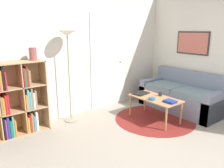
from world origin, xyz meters
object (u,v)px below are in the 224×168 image
at_px(bookshelf, 6,103).
at_px(coffee_table, 155,100).
at_px(couch, 182,96).
at_px(floor_lamp, 68,43).
at_px(bowl, 152,99).
at_px(laptop, 141,93).
at_px(cup, 160,94).
at_px(vase_on_shelf, 33,54).

bearing_deg(bookshelf, coffee_table, -23.26).
relative_size(couch, coffee_table, 1.75).
distance_m(bookshelf, coffee_table, 2.61).
relative_size(floor_lamp, bowl, 13.60).
height_order(coffee_table, bowl, bowl).
relative_size(bookshelf, laptop, 3.43).
xyz_separation_m(floor_lamp, coffee_table, (1.31, -0.95, -1.08)).
bearing_deg(floor_lamp, coffee_table, -36.09).
bearing_deg(floor_lamp, couch, -22.50).
relative_size(couch, laptop, 4.85).
bearing_deg(laptop, cup, -59.26).
xyz_separation_m(laptop, bowl, (-0.12, -0.40, 0.01)).
xyz_separation_m(laptop, cup, (0.20, -0.33, 0.03)).
xyz_separation_m(cup, vase_on_shelf, (-2.07, 1.02, 0.83)).
xyz_separation_m(couch, cup, (-0.77, -0.01, 0.21)).
height_order(bookshelf, couch, bookshelf).
bearing_deg(bookshelf, bowl, -25.90).
xyz_separation_m(coffee_table, laptop, (-0.03, 0.34, 0.06)).
distance_m(bookshelf, floor_lamp, 1.43).
xyz_separation_m(couch, laptop, (-0.97, 0.32, 0.17)).
relative_size(bookshelf, floor_lamp, 0.72).
height_order(laptop, cup, cup).
distance_m(floor_lamp, coffee_table, 1.94).
relative_size(coffee_table, bowl, 7.84).
height_order(laptop, bowl, bowl).
bearing_deg(bookshelf, couch, -16.81).
relative_size(bowl, vase_on_shelf, 0.59).
bearing_deg(couch, floor_lamp, 157.50).
bearing_deg(vase_on_shelf, bookshelf, -179.99).
distance_m(bowl, cup, 0.33).
xyz_separation_m(bookshelf, coffee_table, (2.40, -1.03, -0.16)).
distance_m(bookshelf, cup, 2.76).
height_order(bookshelf, coffee_table, bookshelf).
distance_m(couch, vase_on_shelf, 3.18).
relative_size(floor_lamp, laptop, 4.79).
bearing_deg(laptop, floor_lamp, 154.49).
bearing_deg(bowl, floor_lamp, 138.73).
distance_m(floor_lamp, couch, 2.70).
height_order(couch, cup, couch).
bearing_deg(floor_lamp, laptop, -25.51).
relative_size(floor_lamp, cup, 21.05).
height_order(bookshelf, laptop, bookshelf).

